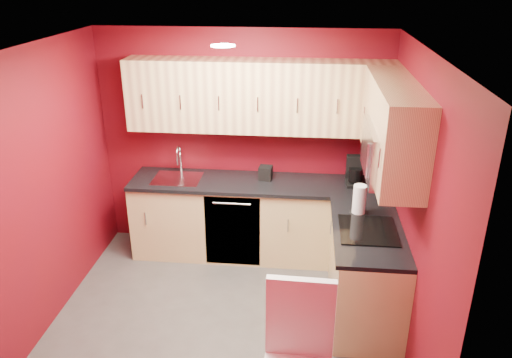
% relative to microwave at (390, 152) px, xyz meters
% --- Properties ---
extents(floor, '(3.20, 3.20, 0.00)m').
position_rel_microwave_xyz_m(floor, '(-1.39, -0.20, -1.66)').
color(floor, '#4D4A48').
rests_on(floor, ground).
extents(ceiling, '(3.20, 3.20, 0.00)m').
position_rel_microwave_xyz_m(ceiling, '(-1.39, -0.20, 0.84)').
color(ceiling, white).
rests_on(ceiling, wall_back).
extents(wall_back, '(3.20, 0.00, 3.20)m').
position_rel_microwave_xyz_m(wall_back, '(-1.39, 1.30, -0.41)').
color(wall_back, '#60090F').
rests_on(wall_back, floor).
extents(wall_front, '(3.20, 0.00, 3.20)m').
position_rel_microwave_xyz_m(wall_front, '(-1.39, -1.70, -0.41)').
color(wall_front, '#60090F').
rests_on(wall_front, floor).
extents(wall_left, '(0.00, 3.00, 3.00)m').
position_rel_microwave_xyz_m(wall_left, '(-2.99, -0.20, -0.41)').
color(wall_left, '#60090F').
rests_on(wall_left, floor).
extents(wall_right, '(0.00, 3.00, 3.00)m').
position_rel_microwave_xyz_m(wall_right, '(0.21, -0.20, -0.41)').
color(wall_right, '#60090F').
rests_on(wall_right, floor).
extents(base_cabinets_back, '(2.80, 0.60, 0.87)m').
position_rel_microwave_xyz_m(base_cabinets_back, '(-1.19, 1.00, -1.22)').
color(base_cabinets_back, '#E1C280').
rests_on(base_cabinets_back, floor).
extents(base_cabinets_right, '(0.60, 1.30, 0.87)m').
position_rel_microwave_xyz_m(base_cabinets_right, '(-0.09, 0.05, -1.22)').
color(base_cabinets_right, '#E1C280').
rests_on(base_cabinets_right, floor).
extents(countertop_back, '(2.80, 0.63, 0.04)m').
position_rel_microwave_xyz_m(countertop_back, '(-1.19, 0.99, -0.77)').
color(countertop_back, black).
rests_on(countertop_back, base_cabinets_back).
extents(countertop_right, '(0.63, 1.27, 0.04)m').
position_rel_microwave_xyz_m(countertop_right, '(-0.11, 0.04, -0.77)').
color(countertop_right, black).
rests_on(countertop_right, base_cabinets_right).
extents(upper_cabinets_back, '(2.80, 0.35, 0.75)m').
position_rel_microwave_xyz_m(upper_cabinets_back, '(-1.19, 1.13, 0.17)').
color(upper_cabinets_back, '#E8C783').
rests_on(upper_cabinets_back, wall_back).
extents(upper_cabinets_right, '(0.35, 1.55, 0.75)m').
position_rel_microwave_xyz_m(upper_cabinets_right, '(0.03, 0.24, 0.23)').
color(upper_cabinets_right, '#E8C783').
rests_on(upper_cabinets_right, wall_right).
extents(microwave, '(0.42, 0.76, 0.42)m').
position_rel_microwave_xyz_m(microwave, '(0.00, 0.00, 0.00)').
color(microwave, silver).
rests_on(microwave, upper_cabinets_right).
extents(cooktop, '(0.50, 0.55, 0.01)m').
position_rel_microwave_xyz_m(cooktop, '(-0.11, 0.00, -0.74)').
color(cooktop, black).
rests_on(cooktop, countertop_right).
extents(sink, '(0.52, 0.42, 0.35)m').
position_rel_microwave_xyz_m(sink, '(-2.09, 1.00, -0.72)').
color(sink, silver).
rests_on(sink, countertop_back).
extents(dishwasher_front, '(0.60, 0.02, 0.82)m').
position_rel_microwave_xyz_m(dishwasher_front, '(-1.44, 0.71, -1.22)').
color(dishwasher_front, black).
rests_on(dishwasher_front, base_cabinets_back).
extents(downlight, '(0.20, 0.20, 0.01)m').
position_rel_microwave_xyz_m(downlight, '(-1.39, 0.10, 0.82)').
color(downlight, white).
rests_on(downlight, ceiling).
extents(coffee_maker, '(0.20, 0.26, 0.31)m').
position_rel_microwave_xyz_m(coffee_maker, '(-0.15, 1.02, -0.60)').
color(coffee_maker, black).
rests_on(coffee_maker, countertop_back).
extents(napkin_holder, '(0.15, 0.15, 0.15)m').
position_rel_microwave_xyz_m(napkin_holder, '(-1.12, 1.07, -0.68)').
color(napkin_holder, black).
rests_on(napkin_holder, countertop_back).
extents(paper_towel, '(0.18, 0.18, 0.29)m').
position_rel_microwave_xyz_m(paper_towel, '(-0.17, 0.33, -0.61)').
color(paper_towel, white).
rests_on(paper_towel, countertop_right).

